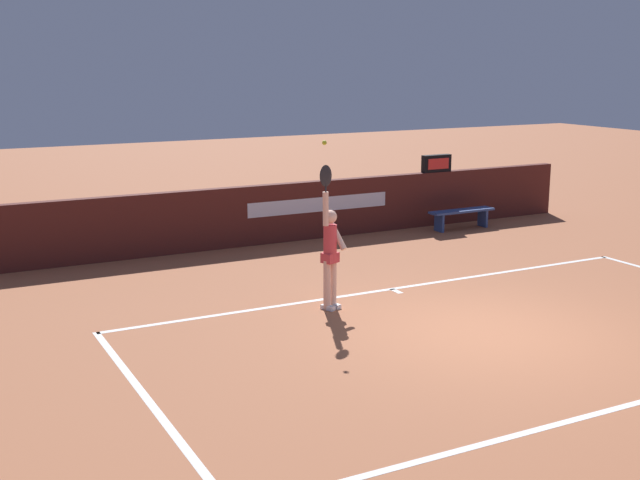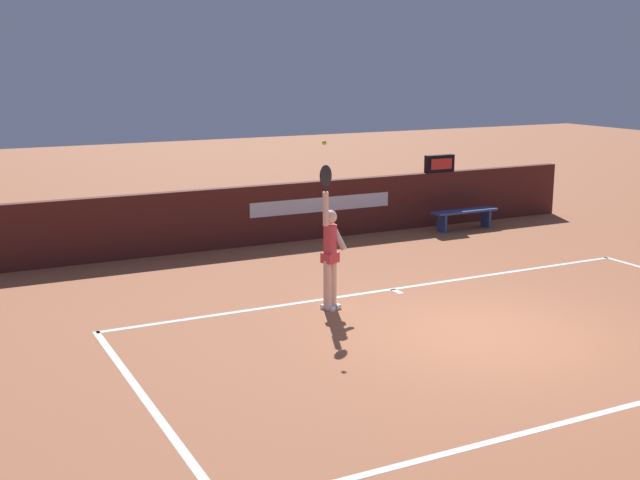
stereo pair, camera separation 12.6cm
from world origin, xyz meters
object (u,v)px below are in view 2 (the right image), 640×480
speed_display (439,164)px  tennis_player (330,250)px  courtside_bench_near (465,214)px  tennis_ball (324,143)px

speed_display → tennis_player: size_ratio=0.32×
courtside_bench_near → speed_display: bearing=109.0°
speed_display → tennis_ball: 7.66m
tennis_ball → courtside_bench_near: 7.67m
speed_display → tennis_player: tennis_player is taller
speed_display → tennis_player: (-5.49, -4.85, -0.53)m
speed_display → courtside_bench_near: 1.37m
speed_display → tennis_player: 7.34m
tennis_player → courtside_bench_near: (5.74, 4.13, -0.60)m
tennis_player → tennis_ball: bearing=-139.8°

